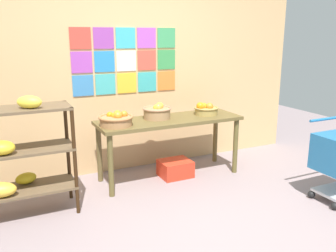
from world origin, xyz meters
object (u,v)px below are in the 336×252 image
Objects in this scene: fruit_basket_left at (205,109)px; banana_shelf_unit at (4,153)px; fruit_basket_right at (116,119)px; produce_crate_under_table at (175,168)px; fruit_basket_centre at (157,112)px; display_table at (170,126)px.

banana_shelf_unit is at bearing -172.94° from fruit_basket_left.
produce_crate_under_table is (0.74, 0.03, -0.70)m from fruit_basket_right.
produce_crate_under_table is (0.19, -0.10, -0.71)m from fruit_basket_centre.
fruit_basket_centre is 0.90× the size of produce_crate_under_table.
fruit_basket_right is at bearing 10.60° from banana_shelf_unit.
fruit_basket_right is (-1.18, -0.07, 0.01)m from fruit_basket_left.
banana_shelf_unit is 0.68× the size of display_table.
fruit_basket_centre is at bearing 147.98° from display_table.
banana_shelf_unit reaches higher than produce_crate_under_table.
fruit_basket_right is at bearing -175.43° from display_table.
produce_crate_under_table is (-0.44, -0.04, -0.70)m from fruit_basket_left.
fruit_basket_centre is 0.64m from fruit_basket_left.
banana_shelf_unit is 1.98m from produce_crate_under_table.
display_table is at bearing -177.75° from fruit_basket_left.
display_table is at bearing -32.02° from fruit_basket_centre.
display_table is 5.73× the size of fruit_basket_left.
fruit_basket_left is at bearing -5.28° from fruit_basket_centre.
fruit_basket_right is at bearing -177.70° from produce_crate_under_table.
produce_crate_under_table is at bearing -27.81° from fruit_basket_centre.
fruit_basket_centre is at bearing 11.57° from banana_shelf_unit.
fruit_basket_right is 1.02m from produce_crate_under_table.
display_table reaches higher than produce_crate_under_table.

